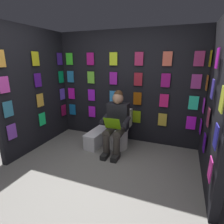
# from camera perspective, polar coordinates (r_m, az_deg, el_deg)

# --- Properties ---
(ground_plane) EXTENTS (30.00, 30.00, 0.00)m
(ground_plane) POSITION_cam_1_polar(r_m,az_deg,el_deg) (2.78, -8.26, -22.71)
(ground_plane) COLOR gray
(display_wall_back) EXTENTS (3.18, 0.14, 2.33)m
(display_wall_back) POSITION_cam_1_polar(r_m,az_deg,el_deg) (3.92, 4.57, 7.73)
(display_wall_back) COLOR black
(display_wall_back) RESTS_ON ground
(display_wall_left) EXTENTS (0.14, 1.81, 2.33)m
(display_wall_left) POSITION_cam_1_polar(r_m,az_deg,el_deg) (2.86, 30.30, 2.39)
(display_wall_left) COLOR black
(display_wall_left) RESTS_ON ground
(display_wall_right) EXTENTS (0.14, 1.81, 2.33)m
(display_wall_right) POSITION_cam_1_polar(r_m,az_deg,el_deg) (3.91, -22.96, 6.49)
(display_wall_right) COLOR black
(display_wall_right) RESTS_ON ground
(toilet) EXTENTS (0.41, 0.56, 0.77)m
(toilet) POSITION_cam_1_polar(r_m,az_deg,el_deg) (3.73, 2.46, -6.08)
(toilet) COLOR white
(toilet) RESTS_ON ground
(person_reading) EXTENTS (0.53, 0.69, 1.19)m
(person_reading) POSITION_cam_1_polar(r_m,az_deg,el_deg) (3.43, 1.33, -3.20)
(person_reading) COLOR black
(person_reading) RESTS_ON ground
(comic_longbox_near) EXTENTS (0.31, 0.72, 0.32)m
(comic_longbox_near) POSITION_cam_1_polar(r_m,az_deg,el_deg) (3.85, -4.72, -8.12)
(comic_longbox_near) COLOR silver
(comic_longbox_near) RESTS_ON ground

